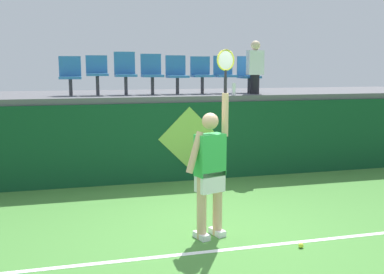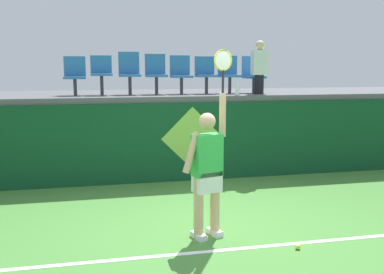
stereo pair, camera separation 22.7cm
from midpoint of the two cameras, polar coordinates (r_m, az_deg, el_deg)
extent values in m
plane|color=#478438|center=(6.35, 1.76, -12.06)|extent=(40.00, 40.00, 0.00)
cube|color=#0F4223|center=(8.86, -3.35, -0.65)|extent=(13.67, 0.20, 1.59)
cube|color=#56565B|center=(10.12, -4.89, 5.41)|extent=(13.67, 2.87, 0.12)
cube|color=white|center=(5.76, 3.64, -14.33)|extent=(12.30, 0.08, 0.01)
cube|color=white|center=(6.07, 0.14, -12.67)|extent=(0.19, 0.28, 0.08)
cube|color=white|center=(6.21, 2.22, -12.19)|extent=(0.19, 0.28, 0.08)
cylinder|color=#DBAD84|center=(5.94, 0.14, -9.18)|extent=(0.13, 0.13, 0.86)
cylinder|color=#DBAD84|center=(6.08, 2.24, -8.77)|extent=(0.13, 0.13, 0.86)
cube|color=white|center=(5.91, 1.22, -5.75)|extent=(0.41, 0.32, 0.28)
cube|color=green|center=(5.83, 1.23, -2.33)|extent=(0.43, 0.33, 0.56)
sphere|color=#DBAD84|center=(5.75, 1.24, 2.06)|extent=(0.22, 0.22, 0.22)
cylinder|color=#DBAD84|center=(5.69, -0.79, -2.00)|extent=(0.27, 0.16, 0.55)
cylinder|color=#DBAD84|center=(5.88, 3.20, 2.89)|extent=(0.09, 0.09, 0.58)
cylinder|color=black|center=(5.85, 3.24, 7.17)|extent=(0.03, 0.03, 0.30)
torus|color=gold|center=(5.85, 3.26, 9.92)|extent=(0.28, 0.11, 0.28)
ellipsoid|color=silver|center=(5.85, 3.26, 9.92)|extent=(0.23, 0.09, 0.24)
sphere|color=#D1E533|center=(5.93, 12.85, -13.54)|extent=(0.07, 0.07, 0.07)
cylinder|color=white|center=(9.15, 4.73, 6.19)|extent=(0.08, 0.08, 0.25)
cylinder|color=#38383D|center=(9.36, -16.12, 6.19)|extent=(0.07, 0.07, 0.34)
cube|color=#2D70B2|center=(9.35, -16.17, 7.37)|extent=(0.44, 0.42, 0.05)
cube|color=#2D70B2|center=(9.54, -16.20, 8.79)|extent=(0.44, 0.04, 0.41)
cylinder|color=#38383D|center=(9.36, -12.81, 6.51)|extent=(0.07, 0.07, 0.40)
cube|color=#2D70B2|center=(9.35, -12.86, 7.88)|extent=(0.44, 0.42, 0.05)
cube|color=#2D70B2|center=(9.54, -12.94, 9.16)|extent=(0.44, 0.04, 0.37)
cylinder|color=#38383D|center=(9.39, -9.24, 6.56)|extent=(0.07, 0.07, 0.38)
cube|color=#2D70B2|center=(9.38, -9.28, 7.86)|extent=(0.44, 0.42, 0.05)
cube|color=#2D70B2|center=(9.57, -9.42, 9.44)|extent=(0.44, 0.04, 0.47)
cylinder|color=#38383D|center=(9.45, -5.83, 6.62)|extent=(0.07, 0.07, 0.37)
cube|color=#2D70B2|center=(9.45, -5.85, 7.88)|extent=(0.44, 0.42, 0.05)
cube|color=#2D70B2|center=(9.63, -6.04, 9.36)|extent=(0.44, 0.04, 0.44)
cylinder|color=#38383D|center=(9.55, -2.58, 6.63)|extent=(0.07, 0.07, 0.35)
cube|color=#2D70B2|center=(9.54, -2.59, 7.83)|extent=(0.44, 0.42, 0.05)
cube|color=#2D70B2|center=(9.73, -2.83, 9.26)|extent=(0.44, 0.04, 0.43)
cylinder|color=#38383D|center=(9.68, 0.66, 6.70)|extent=(0.07, 0.07, 0.36)
cube|color=#2D70B2|center=(9.67, 0.67, 7.92)|extent=(0.44, 0.42, 0.05)
cube|color=#2D70B2|center=(9.85, 0.38, 9.24)|extent=(0.44, 0.04, 0.40)
cylinder|color=#38383D|center=(9.83, 3.68, 6.71)|extent=(0.07, 0.07, 0.36)
cube|color=#2D70B2|center=(9.82, 3.69, 7.89)|extent=(0.44, 0.42, 0.05)
cube|color=#2D70B2|center=(10.00, 3.36, 9.26)|extent=(0.44, 0.04, 0.42)
cylinder|color=#38383D|center=(10.01, 6.75, 6.63)|extent=(0.07, 0.07, 0.33)
cube|color=#2D70B2|center=(10.01, 6.77, 7.71)|extent=(0.44, 0.42, 0.05)
cube|color=#2D70B2|center=(10.18, 6.41, 9.12)|extent=(0.44, 0.04, 0.44)
cylinder|color=black|center=(9.70, 7.45, 6.78)|extent=(0.20, 0.20, 0.41)
cube|color=white|center=(9.70, 7.51, 9.53)|extent=(0.34, 0.20, 0.52)
sphere|color=beige|center=(9.71, 7.56, 11.67)|extent=(0.21, 0.21, 0.21)
cube|color=#0F4223|center=(9.00, -1.06, -5.64)|extent=(0.90, 0.01, 0.00)
plane|color=#8CC64C|center=(8.81, -1.07, -0.17)|extent=(1.27, 0.00, 1.27)
camera|label=1|loc=(0.11, -90.93, -0.15)|focal=41.18mm
camera|label=2|loc=(0.11, 89.07, 0.15)|focal=41.18mm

